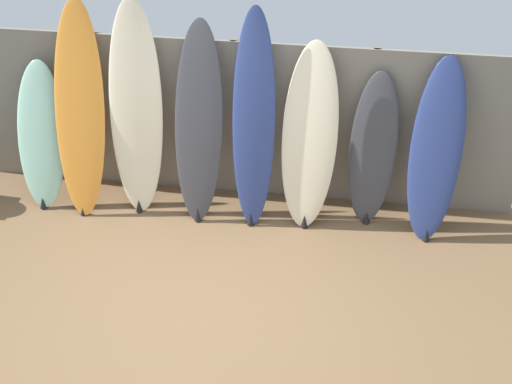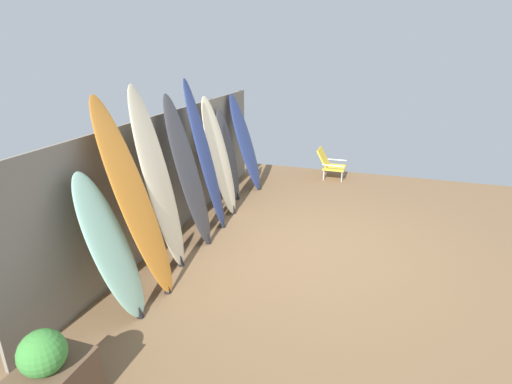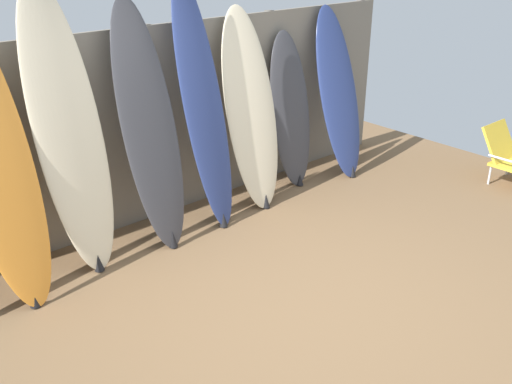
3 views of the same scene
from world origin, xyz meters
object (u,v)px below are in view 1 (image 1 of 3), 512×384
object	(u,v)px
surfboard_cream_2	(136,110)
surfboard_charcoal_3	(199,125)
surfboard_orange_1	(80,112)
surfboard_cream_5	(310,138)
surfboard_seafoam_0	(41,136)
surfboard_charcoal_6	(373,150)
surfboard_navy_4	(254,122)
surfboard_navy_7	(436,152)

from	to	relation	value
surfboard_cream_2	surfboard_charcoal_3	bearing A→B (deg)	-4.78
surfboard_orange_1	surfboard_cream_5	xyz separation A→B (m)	(2.40, 0.04, -0.14)
surfboard_seafoam_0	surfboard_orange_1	world-z (taller)	surfboard_orange_1
surfboard_seafoam_0	surfboard_charcoal_6	bearing A→B (deg)	2.51
surfboard_cream_2	surfboard_charcoal_3	xyz separation A→B (m)	(0.67, -0.06, -0.09)
surfboard_charcoal_3	surfboard_navy_4	world-z (taller)	surfboard_navy_4
surfboard_charcoal_6	surfboard_cream_5	bearing A→B (deg)	-170.11
surfboard_seafoam_0	surfboard_navy_4	world-z (taller)	surfboard_navy_4
surfboard_navy_4	surfboard_charcoal_6	distance (m)	1.26
surfboard_cream_5	surfboard_charcoal_6	size ratio (longest dim) A/B	1.19
surfboard_cream_2	surfboard_charcoal_6	bearing A→B (deg)	2.01
surfboard_orange_1	surfboard_cream_2	xyz separation A→B (m)	(0.59, 0.06, 0.03)
surfboard_orange_1	surfboard_cream_2	world-z (taller)	surfboard_cream_2
surfboard_orange_1	surfboard_charcoal_3	distance (m)	1.26
surfboard_seafoam_0	surfboard_cream_5	distance (m)	2.88
surfboard_cream_2	surfboard_navy_7	xyz separation A→B (m)	(3.07, -0.03, -0.22)
surfboard_orange_1	surfboard_navy_7	size ratio (longest dim) A/B	1.21
surfboard_seafoam_0	surfboard_charcoal_3	distance (m)	1.75
surfboard_charcoal_3	surfboard_cream_5	size ratio (longest dim) A/B	1.08
surfboard_orange_1	surfboard_navy_4	distance (m)	1.83
surfboard_orange_1	surfboard_charcoal_3	xyz separation A→B (m)	(1.26, 0.01, -0.06)
surfboard_orange_1	surfboard_cream_5	bearing A→B (deg)	0.86
surfboard_orange_1	surfboard_charcoal_3	size ratio (longest dim) A/B	1.06
surfboard_seafoam_0	surfboard_charcoal_6	world-z (taller)	surfboard_charcoal_6
surfboard_charcoal_6	surfboard_cream_2	bearing A→B (deg)	-177.99
surfboard_orange_1	surfboard_cream_5	size ratio (longest dim) A/B	1.15
surfboard_orange_1	surfboard_cream_2	distance (m)	0.59
surfboard_seafoam_0	surfboard_charcoal_6	distance (m)	3.52
surfboard_cream_5	surfboard_cream_2	bearing A→B (deg)	179.15
surfboard_cream_2	surfboard_navy_7	bearing A→B (deg)	-0.54
surfboard_cream_2	surfboard_navy_4	bearing A→B (deg)	-2.11
surfboard_navy_4	surfboard_charcoal_3	bearing A→B (deg)	-178.97
surfboard_orange_1	surfboard_cream_5	world-z (taller)	surfboard_orange_1
surfboard_seafoam_0	surfboard_charcoal_6	xyz separation A→B (m)	(3.52, 0.15, 0.03)
surfboard_charcoal_6	surfboard_charcoal_3	bearing A→B (deg)	-175.45
surfboard_navy_4	surfboard_navy_7	bearing A→B (deg)	0.53
surfboard_orange_1	surfboard_navy_7	xyz separation A→B (m)	(3.66, 0.03, -0.19)
surfboard_charcoal_3	surfboard_navy_7	distance (m)	2.41
surfboard_charcoal_3	surfboard_cream_5	bearing A→B (deg)	1.47
surfboard_charcoal_6	surfboard_orange_1	bearing A→B (deg)	-177.20
surfboard_cream_5	surfboard_charcoal_6	world-z (taller)	surfboard_cream_5
surfboard_seafoam_0	surfboard_cream_2	world-z (taller)	surfboard_cream_2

